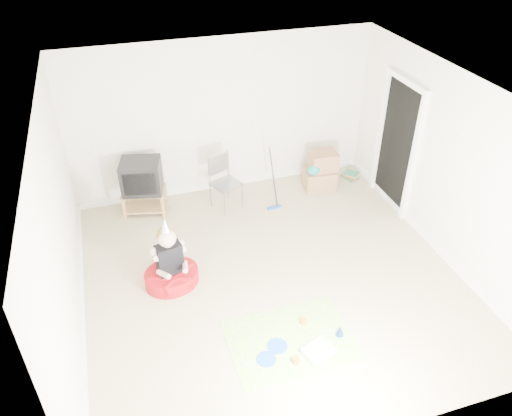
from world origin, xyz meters
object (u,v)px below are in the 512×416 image
object	(u,v)px
crt_tv	(141,176)
cardboard_boxes	(320,171)
folding_chair	(226,184)
seated_woman	(171,270)
tv_stand	(145,199)
birthday_cake	(319,352)

from	to	relation	value
crt_tv	cardboard_boxes	bearing A→B (deg)	10.80
folding_chair	seated_woman	bearing A→B (deg)	-127.03
tv_stand	birthday_cake	xyz separation A→B (m)	(1.53, -3.50, -0.21)
crt_tv	birthday_cake	distance (m)	3.87
crt_tv	seated_woman	distance (m)	1.86
tv_stand	cardboard_boxes	size ratio (longest dim) A/B	1.14
seated_woman	tv_stand	bearing A→B (deg)	93.80
tv_stand	folding_chair	world-z (taller)	folding_chair
crt_tv	birthday_cake	size ratio (longest dim) A/B	1.51
tv_stand	cardboard_boxes	distance (m)	3.00
tv_stand	folding_chair	size ratio (longest dim) A/B	0.82
crt_tv	folding_chair	xyz separation A→B (m)	(1.29, -0.25, -0.23)
seated_woman	birthday_cake	distance (m)	2.22
tv_stand	seated_woman	size ratio (longest dim) A/B	0.72
folding_chair	birthday_cake	distance (m)	3.29
crt_tv	cardboard_boxes	size ratio (longest dim) A/B	0.90
birthday_cake	folding_chair	bearing A→B (deg)	94.18
folding_chair	birthday_cake	size ratio (longest dim) A/B	2.31
tv_stand	seated_woman	distance (m)	1.80
crt_tv	birthday_cake	world-z (taller)	crt_tv
tv_stand	birthday_cake	world-z (taller)	tv_stand
seated_woman	birthday_cake	bearing A→B (deg)	-50.43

